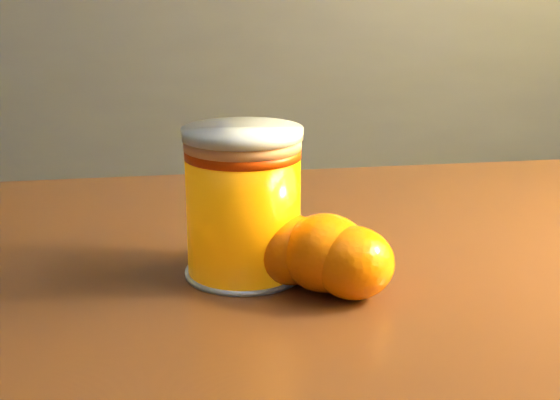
{
  "coord_description": "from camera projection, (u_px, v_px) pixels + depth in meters",
  "views": [
    {
      "loc": [
        0.73,
        -0.53,
        0.91
      ],
      "look_at": [
        0.74,
        0.04,
        0.74
      ],
      "focal_mm": 50.0,
      "sensor_mm": 36.0,
      "label": 1
    }
  ],
  "objects": [
    {
      "name": "orange_extra",
      "position": [
        353.0,
        263.0,
        0.55
      ],
      "size": [
        0.08,
        0.08,
        0.05
      ],
      "primitive_type": "ellipsoid",
      "rotation": [
        0.0,
        0.0,
        0.41
      ],
      "color": "orange",
      "rests_on": "table"
    },
    {
      "name": "table",
      "position": [
        359.0,
        371.0,
        0.63
      ],
      "size": [
        1.0,
        0.77,
        0.68
      ],
      "rotation": [
        0.0,
        0.0,
        0.15
      ],
      "color": "#5D3117",
      "rests_on": "ground"
    },
    {
      "name": "orange_front",
      "position": [
        290.0,
        250.0,
        0.57
      ],
      "size": [
        0.07,
        0.07,
        0.05
      ],
      "primitive_type": "ellipsoid",
      "rotation": [
        0.0,
        0.0,
        0.16
      ],
      "color": "orange",
      "rests_on": "table"
    },
    {
      "name": "orange_back",
      "position": [
        325.0,
        253.0,
        0.56
      ],
      "size": [
        0.08,
        0.08,
        0.06
      ],
      "primitive_type": "ellipsoid",
      "rotation": [
        0.0,
        0.0,
        -0.21
      ],
      "color": "orange",
      "rests_on": "table"
    },
    {
      "name": "juice_glass",
      "position": [
        243.0,
        203.0,
        0.58
      ],
      "size": [
        0.09,
        0.09,
        0.11
      ],
      "rotation": [
        0.0,
        0.0,
        -0.32
      ],
      "color": "orange",
      "rests_on": "table"
    }
  ]
}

